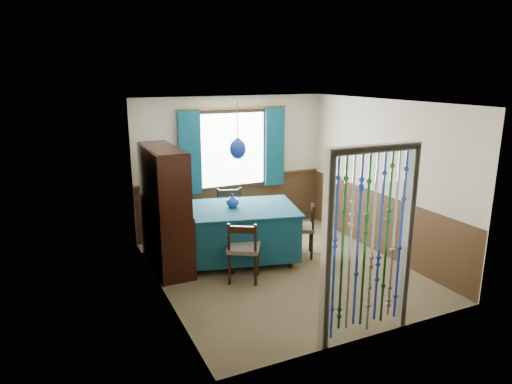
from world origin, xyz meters
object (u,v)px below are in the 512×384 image
chair_far (230,215)px  vase_sideboard (164,198)px  chair_near (244,249)px  sideboard (166,227)px  chair_left (171,235)px  vase_table (233,201)px  dining_table (239,230)px  bowl_shelf (173,189)px  pendant_lamp (238,149)px  chair_right (303,228)px

chair_far → vase_sideboard: 1.32m
chair_near → sideboard: 1.31m
chair_left → vase_sideboard: bearing=-149.0°
chair_near → vase_table: size_ratio=4.76×
dining_table → chair_near: (-0.23, -0.73, -0.01)m
sideboard → bowl_shelf: bearing=-79.0°
chair_near → chair_left: (-0.78, 0.98, 0.01)m
chair_far → chair_left: (-1.18, -0.51, -0.02)m
chair_far → vase_sideboard: size_ratio=5.23×
chair_near → bowl_shelf: size_ratio=4.65×
chair_far → vase_table: (-0.23, -0.69, 0.46)m
chair_near → sideboard: (-0.86, 0.98, 0.15)m
sideboard → vase_table: sideboard is taller
chair_near → vase_table: bearing=108.6°
chair_left → pendant_lamp: (1.01, -0.26, 1.30)m
dining_table → chair_right: 1.05m
chair_near → pendant_lamp: (0.23, 0.73, 1.31)m
chair_near → dining_table: bearing=102.8°
sideboard → vase_table: (1.03, -0.17, 0.33)m
bowl_shelf → vase_table: bearing=8.3°
chair_left → sideboard: size_ratio=0.50×
sideboard → bowl_shelf: 0.73m
chair_left → chair_right: 2.09m
dining_table → chair_near: 0.76m
bowl_shelf → chair_right: bearing=-5.7°
chair_far → bowl_shelf: bowl_shelf is taller
dining_table → chair_right: bearing=-1.1°
chair_far → sideboard: (-1.26, -0.52, 0.13)m
sideboard → bowl_shelf: sideboard is taller
chair_left → pendant_lamp: bearing=103.3°
chair_near → chair_left: size_ratio=0.99×
vase_sideboard → chair_far: bearing=10.8°
chair_near → sideboard: sideboard is taller
vase_sideboard → sideboard: bearing=-101.9°
pendant_lamp → bowl_shelf: size_ratio=4.48×
dining_table → bowl_shelf: (-1.03, -0.06, 0.79)m
chair_far → vase_table: size_ratio=4.99×
chair_far → vase_table: bearing=88.1°
chair_right → vase_table: 1.23m
chair_right → sideboard: sideboard is taller
dining_table → chair_far: chair_far is taller
pendant_lamp → vase_table: bearing=128.1°
dining_table → chair_left: size_ratio=2.22×
chair_left → chair_right: size_ratio=1.03×
pendant_lamp → chair_right: bearing=-14.8°
dining_table → bowl_shelf: size_ratio=10.46×
chair_near → chair_left: 1.26m
chair_left → bowl_shelf: bearing=24.4°
chair_near → vase_sideboard: size_ratio=4.98×
dining_table → sideboard: bearing=-179.4°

